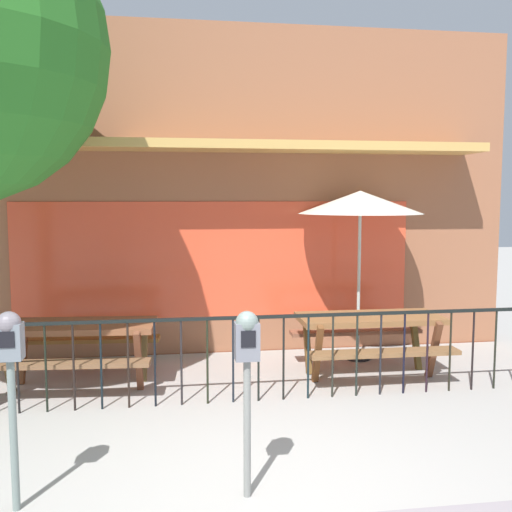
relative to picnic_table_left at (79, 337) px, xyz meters
name	(u,v)px	position (x,y,z in m)	size (l,w,h in m)	color
ground	(262,494)	(1.76, -2.82, -0.61)	(40.00, 40.00, 0.00)	#A09D98
pub_storefront	(215,191)	(1.76, 1.53, 1.74)	(8.76, 1.28, 4.70)	brown
patio_fence_front	(233,344)	(1.76, -0.80, 0.05)	(7.38, 0.04, 0.97)	black
picnic_table_left	(79,337)	(0.00, 0.00, 0.00)	(1.90, 1.49, 0.79)	brown
picnic_table_right	(369,328)	(3.58, -0.08, 0.00)	(1.82, 1.38, 0.79)	brown
patio_umbrella	(360,204)	(3.68, 0.68, 1.56)	(1.71, 1.71, 2.35)	black
parking_meter_near	(10,358)	(-0.04, -2.77, 0.52)	(0.18, 0.17, 1.47)	slate
parking_meter_far	(247,354)	(1.65, -2.83, 0.49)	(0.18, 0.17, 1.43)	gray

